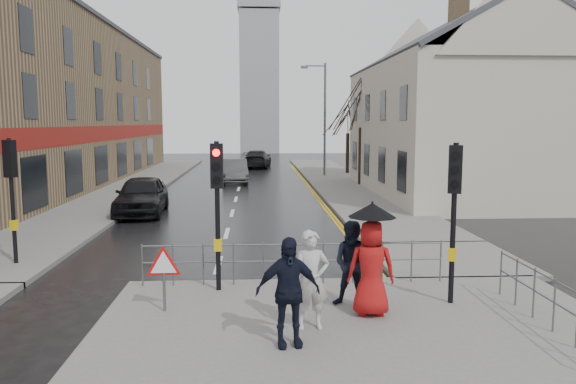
{
  "coord_description": "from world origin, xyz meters",
  "views": [
    {
      "loc": [
        1.09,
        -12.36,
        3.95
      ],
      "look_at": [
        1.94,
        2.87,
        2.06
      ],
      "focal_mm": 35.0,
      "sensor_mm": 36.0,
      "label": 1
    }
  ],
  "objects": [
    {
      "name": "warning_sign",
      "position": [
        -0.8,
        -1.21,
        1.04
      ],
      "size": [
        0.8,
        0.07,
        1.35
      ],
      "color": "#595B5E",
      "rests_on": "near_pavement"
    },
    {
      "name": "ground",
      "position": [
        0.0,
        0.0,
        0.0
      ],
      "size": [
        120.0,
        120.0,
        0.0
      ],
      "primitive_type": "plane",
      "color": "black",
      "rests_on": "ground"
    },
    {
      "name": "pavement_bridge_right",
      "position": [
        6.5,
        3.0,
        0.07
      ],
      "size": [
        4.0,
        4.2,
        0.14
      ],
      "primitive_type": "cube",
      "color": "#605E5B",
      "rests_on": "ground"
    },
    {
      "name": "pedestrian_b",
      "position": [
        3.08,
        -1.13,
        1.04
      ],
      "size": [
        1.06,
        0.94,
        1.8
      ],
      "primitive_type": "imported",
      "rotation": [
        0.0,
        0.0,
        -0.35
      ],
      "color": "black",
      "rests_on": "near_pavement"
    },
    {
      "name": "guard_railing_front",
      "position": [
        1.95,
        0.6,
        0.86
      ],
      "size": [
        7.14,
        0.04,
        1.0
      ],
      "color": "#595B5E",
      "rests_on": "near_pavement"
    },
    {
      "name": "tree_far",
      "position": [
        8.0,
        30.0,
        4.42
      ],
      "size": [
        2.4,
        2.4,
        5.64
      ],
      "color": "black",
      "rests_on": "right_pavement"
    },
    {
      "name": "pedestrian_a",
      "position": [
        2.08,
        -2.33,
        1.06
      ],
      "size": [
        0.71,
        0.5,
        1.85
      ],
      "primitive_type": "imported",
      "rotation": [
        0.0,
        0.0,
        0.09
      ],
      "color": "#B5B5B1",
      "rests_on": "near_pavement"
    },
    {
      "name": "building_right_cream",
      "position": [
        12.0,
        18.0,
        4.78
      ],
      "size": [
        9.0,
        16.4,
        10.1
      ],
      "color": "#BBB4A3",
      "rests_on": "ground"
    },
    {
      "name": "traffic_signal_far_left",
      "position": [
        -5.5,
        3.0,
        2.46
      ],
      "size": [
        0.34,
        0.33,
        3.4
      ],
      "color": "black",
      "rests_on": "left_pavement"
    },
    {
      "name": "church_tower",
      "position": [
        1.5,
        62.0,
        9.0
      ],
      "size": [
        5.0,
        5.0,
        18.0
      ],
      "primitive_type": "cube",
      "color": "gray",
      "rests_on": "ground"
    },
    {
      "name": "car_parked",
      "position": [
        -3.88,
        11.93,
        0.83
      ],
      "size": [
        2.2,
        4.97,
        1.66
      ],
      "primitive_type": "imported",
      "rotation": [
        0.0,
        0.0,
        0.05
      ],
      "color": "black",
      "rests_on": "ground"
    },
    {
      "name": "left_pavement",
      "position": [
        -6.5,
        23.0,
        0.07
      ],
      "size": [
        4.0,
        44.0,
        0.14
      ],
      "primitive_type": "cube",
      "color": "#605E5B",
      "rests_on": "ground"
    },
    {
      "name": "traffic_signal_near_left",
      "position": [
        0.2,
        0.2,
        2.46
      ],
      "size": [
        0.28,
        0.27,
        3.4
      ],
      "color": "black",
      "rests_on": "near_pavement"
    },
    {
      "name": "pedestrian_d",
      "position": [
        1.61,
        -3.11,
        1.09
      ],
      "size": [
        1.17,
        0.61,
        1.9
      ],
      "primitive_type": "imported",
      "rotation": [
        0.0,
        0.0,
        0.14
      ],
      "color": "black",
      "rests_on": "near_pavement"
    },
    {
      "name": "right_pavement",
      "position": [
        6.5,
        25.0,
        0.07
      ],
      "size": [
        4.0,
        40.0,
        0.14
      ],
      "primitive_type": "cube",
      "color": "#605E5B",
      "rests_on": "ground"
    },
    {
      "name": "street_lamp",
      "position": [
        5.82,
        28.0,
        4.71
      ],
      "size": [
        1.83,
        0.25,
        8.0
      ],
      "color": "#595B5E",
      "rests_on": "right_pavement"
    },
    {
      "name": "traffic_signal_near_right",
      "position": [
        5.2,
        -1.0,
        2.46
      ],
      "size": [
        0.34,
        0.33,
        3.4
      ],
      "color": "black",
      "rests_on": "near_pavement"
    },
    {
      "name": "pedestrian_with_umbrella",
      "position": [
        3.34,
        -1.66,
        1.32
      ],
      "size": [
        0.99,
        0.96,
        2.25
      ],
      "color": "#A61313",
      "rests_on": "near_pavement"
    },
    {
      "name": "car_far",
      "position": [
        1.13,
        36.59,
        0.77
      ],
      "size": [
        2.64,
        5.51,
        1.55
      ],
      "primitive_type": "imported",
      "rotation": [
        0.0,
        0.0,
        3.05
      ],
      "color": "black",
      "rests_on": "ground"
    },
    {
      "name": "tree_near",
      "position": [
        7.5,
        22.0,
        5.14
      ],
      "size": [
        2.4,
        2.4,
        6.58
      ],
      "color": "black",
      "rests_on": "right_pavement"
    },
    {
      "name": "near_pavement",
      "position": [
        3.0,
        -3.5,
        0.07
      ],
      "size": [
        10.0,
        9.0,
        0.14
      ],
      "primitive_type": "cube",
      "color": "#605E5B",
      "rests_on": "ground"
    },
    {
      "name": "car_mid",
      "position": [
        -0.38,
        24.59,
        0.77
      ],
      "size": [
        1.97,
        4.79,
        1.55
      ],
      "primitive_type": "imported",
      "rotation": [
        0.0,
        0.0,
        0.07
      ],
      "color": "#3D4042",
      "rests_on": "ground"
    },
    {
      "name": "guard_railing_side",
      "position": [
        6.5,
        -2.75,
        0.84
      ],
      "size": [
        0.04,
        4.54,
        1.0
      ],
      "color": "#595B5E",
      "rests_on": "near_pavement"
    },
    {
      "name": "building_left_terrace",
      "position": [
        -12.0,
        22.0,
        5.0
      ],
      "size": [
        8.0,
        42.0,
        10.0
      ],
      "primitive_type": "cube",
      "color": "#8A6D4F",
      "rests_on": "ground"
    }
  ]
}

